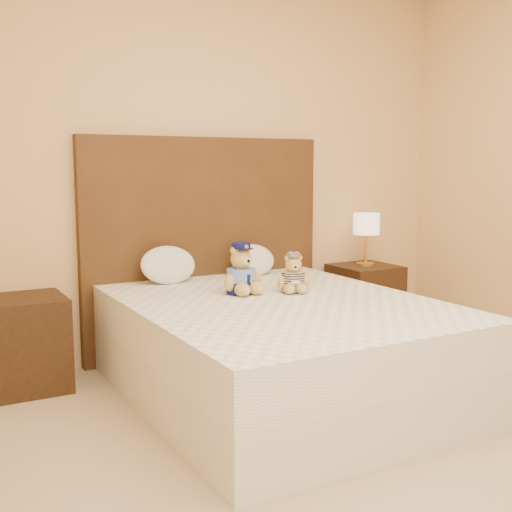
{
  "coord_description": "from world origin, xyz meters",
  "views": [
    {
      "loc": [
        -1.84,
        -1.84,
        1.3
      ],
      "look_at": [
        -0.01,
        1.45,
        0.78
      ],
      "focal_mm": 45.0,
      "sensor_mm": 36.0,
      "label": 1
    }
  ],
  "objects_px": {
    "bed": "(279,348)",
    "pillow_right": "(253,259)",
    "teddy_police": "(241,269)",
    "lamp": "(366,227)",
    "teddy_prisoner": "(293,273)",
    "nightstand_left": "(26,343)",
    "pillow_left": "(168,263)",
    "nightstand_right": "(365,301)"
  },
  "relations": [
    {
      "from": "teddy_police",
      "to": "pillow_right",
      "type": "relative_size",
      "value": 0.91
    },
    {
      "from": "bed",
      "to": "nightstand_right",
      "type": "xyz_separation_m",
      "value": [
        1.25,
        0.8,
        -0.0
      ]
    },
    {
      "from": "pillow_left",
      "to": "pillow_right",
      "type": "height_order",
      "value": "pillow_left"
    },
    {
      "from": "bed",
      "to": "teddy_prisoner",
      "type": "xyz_separation_m",
      "value": [
        0.2,
        0.18,
        0.39
      ]
    },
    {
      "from": "pillow_right",
      "to": "pillow_left",
      "type": "bearing_deg",
      "value": 180.0
    },
    {
      "from": "lamp",
      "to": "teddy_police",
      "type": "xyz_separation_m",
      "value": [
        -1.34,
        -0.51,
        -0.15
      ]
    },
    {
      "from": "lamp",
      "to": "pillow_left",
      "type": "height_order",
      "value": "lamp"
    },
    {
      "from": "bed",
      "to": "nightstand_left",
      "type": "height_order",
      "value": "same"
    },
    {
      "from": "nightstand_right",
      "to": "pillow_right",
      "type": "distance_m",
      "value": 1.05
    },
    {
      "from": "nightstand_right",
      "to": "lamp",
      "type": "xyz_separation_m",
      "value": [
        -0.0,
        0.0,
        0.57
      ]
    },
    {
      "from": "nightstand_right",
      "to": "lamp",
      "type": "distance_m",
      "value": 0.57
    },
    {
      "from": "bed",
      "to": "pillow_right",
      "type": "bearing_deg",
      "value": 71.28
    },
    {
      "from": "lamp",
      "to": "pillow_right",
      "type": "distance_m",
      "value": 0.99
    },
    {
      "from": "teddy_prisoner",
      "to": "pillow_right",
      "type": "height_order",
      "value": "pillow_right"
    },
    {
      "from": "lamp",
      "to": "pillow_left",
      "type": "relative_size",
      "value": 1.08
    },
    {
      "from": "nightstand_right",
      "to": "pillow_left",
      "type": "bearing_deg",
      "value": 178.92
    },
    {
      "from": "pillow_left",
      "to": "pillow_right",
      "type": "distance_m",
      "value": 0.63
    },
    {
      "from": "nightstand_left",
      "to": "lamp",
      "type": "xyz_separation_m",
      "value": [
        2.5,
        0.0,
        0.57
      ]
    },
    {
      "from": "nightstand_right",
      "to": "teddy_police",
      "type": "distance_m",
      "value": 1.5
    },
    {
      "from": "nightstand_left",
      "to": "teddy_police",
      "type": "bearing_deg",
      "value": -23.79
    },
    {
      "from": "bed",
      "to": "pillow_left",
      "type": "relative_size",
      "value": 5.39
    },
    {
      "from": "lamp",
      "to": "pillow_right",
      "type": "bearing_deg",
      "value": 178.23
    },
    {
      "from": "nightstand_right",
      "to": "bed",
      "type": "bearing_deg",
      "value": -147.38
    },
    {
      "from": "teddy_police",
      "to": "lamp",
      "type": "bearing_deg",
      "value": 14.7
    },
    {
      "from": "pillow_left",
      "to": "teddy_police",
      "type": "bearing_deg",
      "value": -64.97
    },
    {
      "from": "teddy_police",
      "to": "nightstand_right",
      "type": "bearing_deg",
      "value": 14.7
    },
    {
      "from": "nightstand_left",
      "to": "teddy_police",
      "type": "xyz_separation_m",
      "value": [
        1.16,
        -0.51,
        0.43
      ]
    },
    {
      "from": "nightstand_left",
      "to": "nightstand_right",
      "type": "distance_m",
      "value": 2.5
    },
    {
      "from": "nightstand_left",
      "to": "pillow_left",
      "type": "relative_size",
      "value": 1.48
    },
    {
      "from": "nightstand_left",
      "to": "pillow_right",
      "type": "bearing_deg",
      "value": 1.12
    },
    {
      "from": "nightstand_left",
      "to": "lamp",
      "type": "distance_m",
      "value": 2.56
    },
    {
      "from": "lamp",
      "to": "pillow_right",
      "type": "relative_size",
      "value": 1.21
    },
    {
      "from": "nightstand_right",
      "to": "pillow_right",
      "type": "xyz_separation_m",
      "value": [
        -0.97,
        0.03,
        0.39
      ]
    },
    {
      "from": "bed",
      "to": "pillow_right",
      "type": "distance_m",
      "value": 0.96
    },
    {
      "from": "teddy_police",
      "to": "pillow_left",
      "type": "height_order",
      "value": "teddy_police"
    },
    {
      "from": "nightstand_left",
      "to": "nightstand_right",
      "type": "relative_size",
      "value": 1.0
    },
    {
      "from": "teddy_police",
      "to": "teddy_prisoner",
      "type": "relative_size",
      "value": 1.3
    },
    {
      "from": "teddy_police",
      "to": "bed",
      "type": "bearing_deg",
      "value": -78.26
    },
    {
      "from": "pillow_right",
      "to": "teddy_police",
      "type": "bearing_deg",
      "value": -124.74
    },
    {
      "from": "bed",
      "to": "teddy_police",
      "type": "distance_m",
      "value": 0.52
    },
    {
      "from": "lamp",
      "to": "teddy_prisoner",
      "type": "bearing_deg",
      "value": -149.23
    },
    {
      "from": "lamp",
      "to": "teddy_police",
      "type": "height_order",
      "value": "lamp"
    }
  ]
}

